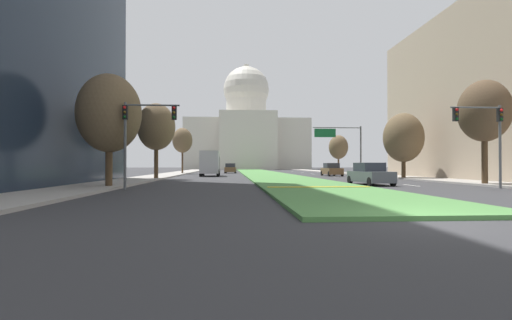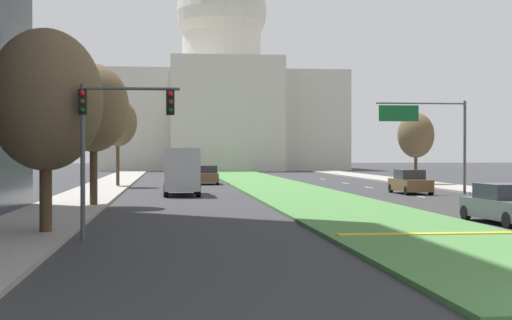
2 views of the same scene
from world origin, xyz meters
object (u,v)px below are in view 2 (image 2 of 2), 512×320
Objects in this scene: overhead_guide_sign at (431,127)px; street_tree_left_far at (118,123)px; sedan_midblock at (410,182)px; box_truck_delivery at (182,171)px; street_tree_left_near at (45,100)px; sedan_lead_stopped at (504,205)px; capitol_building at (222,98)px; street_tree_right_far at (416,135)px; sedan_distant at (208,175)px; traffic_light_near_left at (109,126)px; street_tree_left_mid at (93,108)px.

street_tree_left_far is at bearing 149.60° from overhead_guide_sign.
sedan_midblock is 15.99m from box_truck_delivery.
overhead_guide_sign is at bearing 46.34° from street_tree_left_near.
street_tree_left_near is at bearing -172.14° from sedan_lead_stopped.
sedan_midblock is at bearing 48.97° from street_tree_left_near.
street_tree_right_far is (12.74, -61.85, -7.63)m from capitol_building.
street_tree_right_far is 13.98m from sedan_midblock.
street_tree_left_far is 1.16× the size of street_tree_right_far.
capitol_building is 58.70m from sedan_distant.
box_truck_delivery is at bearing 177.61° from overhead_guide_sign.
traffic_light_near_left is at bearing -86.56° from street_tree_left_far.
capitol_building is 8.79× the size of sedan_midblock.
sedan_midblock is (-1.20, 0.88, -3.89)m from overhead_guide_sign.
street_tree_left_mid is 1.72× the size of sedan_midblock.
street_tree_left_far is at bearing -147.25° from sedan_distant.
sedan_distant is 0.69× the size of box_truck_delivery.
street_tree_left_mid is at bearing 88.74° from street_tree_left_near.
traffic_light_near_left is 0.68× the size of street_tree_left_mid.
street_tree_left_near is 24.79m from box_truck_delivery.
box_truck_delivery is (4.82, 10.42, -3.58)m from street_tree_left_mid.
capitol_building is at bearing 97.02° from overhead_guide_sign.
street_tree_left_far reaches higher than traffic_light_near_left.
traffic_light_near_left is 0.80× the size of overhead_guide_sign.
overhead_guide_sign is 0.89× the size of street_tree_left_near.
overhead_guide_sign reaches higher than traffic_light_near_left.
street_tree_right_far is (25.43, 23.26, -0.86)m from street_tree_left_mid.
box_truck_delivery reaches higher than sedan_distant.
street_tree_left_mid reaches higher than box_truck_delivery.
box_truck_delivery is (5.10, -12.34, -3.70)m from street_tree_left_far.
street_tree_left_far is at bearing -178.90° from street_tree_right_far.
capitol_building is 99.86m from street_tree_left_near.
overhead_guide_sign is 13.99m from street_tree_right_far.
sedan_distant is at bearing 128.87° from overhead_guide_sign.
sedan_midblock is at bearing 143.86° from overhead_guide_sign.
sedan_distant is at bearing 74.97° from street_tree_left_mid.
sedan_midblock is at bearing 26.98° from street_tree_left_mid.
capitol_building is 6.10× the size of box_truck_delivery.
capitol_building is at bearing 96.19° from sedan_midblock.
sedan_distant is (7.75, 41.37, -3.95)m from street_tree_left_near.
street_tree_left_far reaches higher than sedan_distant.
capitol_building is at bearing 101.64° from street_tree_right_far.
street_tree_left_mid is (-21.98, -9.70, 0.57)m from overhead_guide_sign.
overhead_guide_sign is 4.16m from sedan_midblock.
street_tree_right_far is at bearing 75.72° from overhead_guide_sign.
overhead_guide_sign reaches higher than sedan_lead_stopped.
capitol_building is at bearing 81.52° from street_tree_left_mid.
capitol_building is 97.05m from sedan_lead_stopped.
sedan_lead_stopped is 1.05× the size of sedan_distant.
capitol_building is at bearing 83.93° from traffic_light_near_left.
street_tree_left_far is at bearing 93.44° from traffic_light_near_left.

